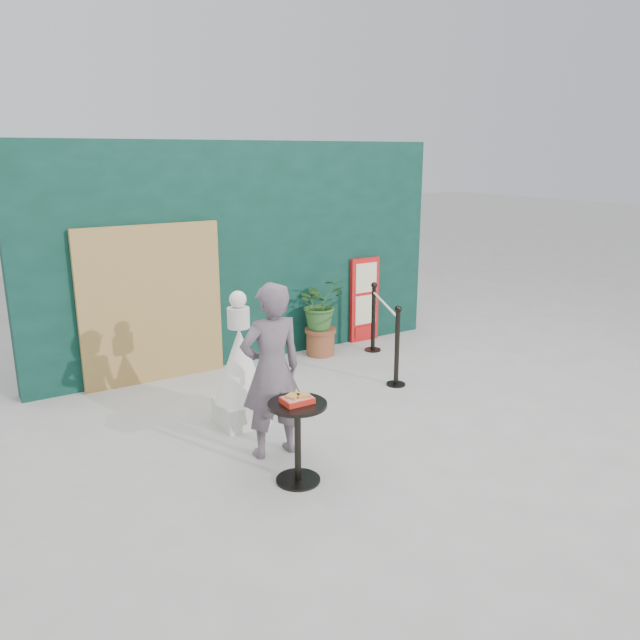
{
  "coord_description": "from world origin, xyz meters",
  "views": [
    {
      "loc": [
        -3.62,
        -4.62,
        2.85
      ],
      "look_at": [
        0.0,
        1.2,
        1.0
      ],
      "focal_mm": 35.0,
      "sensor_mm": 36.0,
      "label": 1
    }
  ],
  "objects": [
    {
      "name": "woman",
      "position": [
        -1.08,
        0.34,
        0.85
      ],
      "size": [
        0.64,
        0.43,
        1.71
      ],
      "primitive_type": "imported",
      "rotation": [
        0.0,
        0.0,
        3.1
      ],
      "color": "#655762",
      "rests_on": "ground"
    },
    {
      "name": "back_wall",
      "position": [
        0.0,
        3.15,
        1.5
      ],
      "size": [
        6.0,
        0.3,
        3.0
      ],
      "primitive_type": "cube",
      "color": "black",
      "rests_on": "ground"
    },
    {
      "name": "stanchion_barrier",
      "position": [
        1.41,
        1.81,
        0.49
      ],
      "size": [
        0.84,
        1.54,
        1.03
      ],
      "color": "black",
      "rests_on": "ground"
    },
    {
      "name": "food_basket",
      "position": [
        -1.13,
        -0.25,
        0.79
      ],
      "size": [
        0.26,
        0.19,
        0.11
      ],
      "color": "red",
      "rests_on": "cafe_table"
    },
    {
      "name": "ground",
      "position": [
        0.0,
        0.0,
        0.0
      ],
      "size": [
        60.0,
        60.0,
        0.0
      ],
      "primitive_type": "plane",
      "color": "#ADAAA5",
      "rests_on": "ground"
    },
    {
      "name": "bamboo_fence",
      "position": [
        -1.4,
        2.94,
        1.0
      ],
      "size": [
        1.8,
        0.08,
        2.0
      ],
      "primitive_type": "cube",
      "color": "tan",
      "rests_on": "ground"
    },
    {
      "name": "menu_board",
      "position": [
        1.9,
        2.95,
        0.65
      ],
      "size": [
        0.5,
        0.07,
        1.3
      ],
      "color": "red",
      "rests_on": "ground"
    },
    {
      "name": "statue",
      "position": [
        -1.04,
        1.14,
        0.6
      ],
      "size": [
        0.57,
        0.57,
        1.47
      ],
      "color": "silver",
      "rests_on": "ground"
    },
    {
      "name": "cafe_table",
      "position": [
        -1.13,
        -0.25,
        0.5
      ],
      "size": [
        0.52,
        0.52,
        0.75
      ],
      "color": "black",
      "rests_on": "ground"
    },
    {
      "name": "planter",
      "position": [
        0.94,
        2.71,
        0.66
      ],
      "size": [
        0.67,
        0.58,
        1.14
      ],
      "color": "brown",
      "rests_on": "ground"
    }
  ]
}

